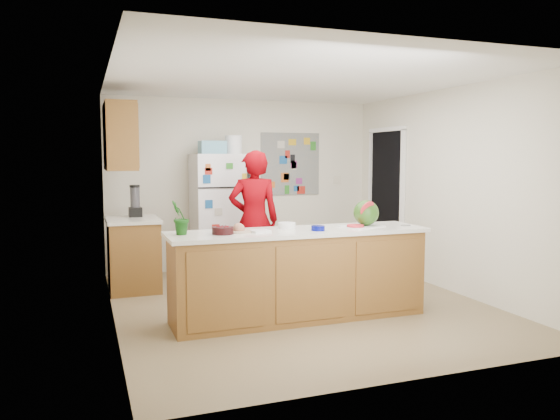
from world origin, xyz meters
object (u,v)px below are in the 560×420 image
object	(u,v)px
refrigerator	(220,214)
watermelon	(366,213)
cherry_bowl	(223,230)
person	(254,220)

from	to	relation	value
refrigerator	watermelon	distance (m)	2.59
watermelon	cherry_bowl	world-z (taller)	watermelon
person	cherry_bowl	bearing A→B (deg)	72.00
watermelon	cherry_bowl	xyz separation A→B (m)	(-1.58, -0.05, -0.11)
person	cherry_bowl	size ratio (longest dim) A/B	8.44
watermelon	cherry_bowl	bearing A→B (deg)	-178.36
watermelon	cherry_bowl	distance (m)	1.58
person	watermelon	distance (m)	1.61
refrigerator	watermelon	bearing A→B (deg)	-66.68
refrigerator	cherry_bowl	xyz separation A→B (m)	(-0.55, -2.42, 0.11)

